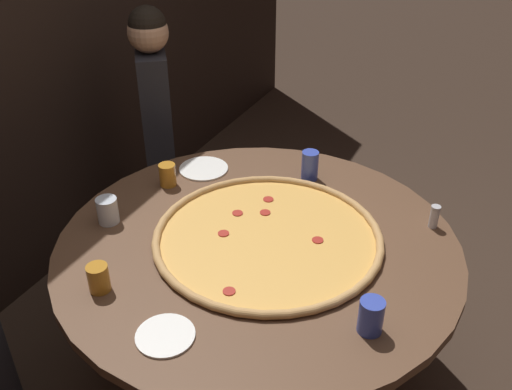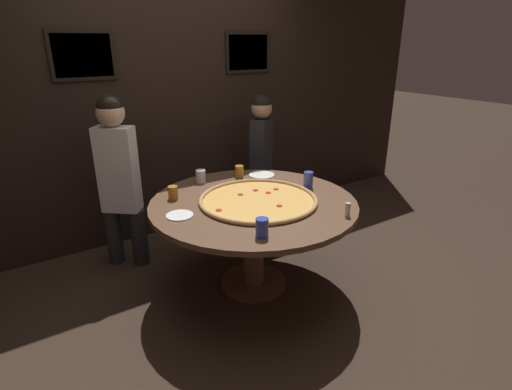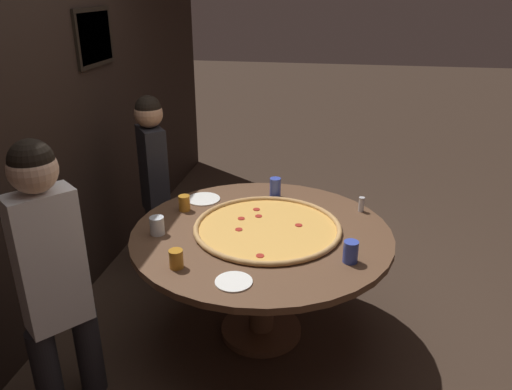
# 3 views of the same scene
# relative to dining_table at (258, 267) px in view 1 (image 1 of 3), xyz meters

# --- Properties ---
(ground_plane) EXTENTS (24.00, 24.00, 0.00)m
(ground_plane) POSITION_rel_dining_table_xyz_m (0.00, 0.00, -0.61)
(ground_plane) COLOR #38281E
(dining_table) EXTENTS (1.55, 1.55, 0.74)m
(dining_table) POSITION_rel_dining_table_xyz_m (0.00, 0.00, 0.00)
(dining_table) COLOR brown
(dining_table) RESTS_ON ground_plane
(giant_pizza) EXTENTS (0.89, 0.89, 0.03)m
(giant_pizza) POSITION_rel_dining_table_xyz_m (0.02, -0.03, 0.15)
(giant_pizza) COLOR #E5A84C
(giant_pizza) RESTS_ON dining_table
(drink_cup_far_left) EXTENTS (0.08, 0.08, 0.14)m
(drink_cup_far_left) POSITION_rel_dining_table_xyz_m (0.53, -0.01, 0.20)
(drink_cup_far_left) COLOR #384CB7
(drink_cup_far_left) RESTS_ON dining_table
(drink_cup_beside_pizza) EXTENTS (0.08, 0.08, 0.11)m
(drink_cup_beside_pizza) POSITION_rel_dining_table_xyz_m (-0.15, 0.60, 0.19)
(drink_cup_beside_pizza) COLOR silver
(drink_cup_beside_pizza) RESTS_ON dining_table
(drink_cup_by_shaker) EXTENTS (0.07, 0.07, 0.10)m
(drink_cup_by_shaker) POSITION_rel_dining_table_xyz_m (0.20, 0.54, 0.18)
(drink_cup_by_shaker) COLOR #BC7A23
(drink_cup_by_shaker) RESTS_ON dining_table
(drink_cup_centre_back) EXTENTS (0.08, 0.08, 0.12)m
(drink_cup_centre_back) POSITION_rel_dining_table_xyz_m (-0.27, -0.52, 0.19)
(drink_cup_centre_back) COLOR #384CB7
(drink_cup_centre_back) RESTS_ON dining_table
(drink_cup_near_left) EXTENTS (0.07, 0.07, 0.10)m
(drink_cup_near_left) POSITION_rel_dining_table_xyz_m (-0.49, 0.37, 0.18)
(drink_cup_near_left) COLOR #BC7A23
(drink_cup_near_left) RESTS_ON dining_table
(white_plate_left_side) EXTENTS (0.23, 0.23, 0.01)m
(white_plate_left_side) POSITION_rel_dining_table_xyz_m (0.39, 0.47, 0.14)
(white_plate_left_side) COLOR white
(white_plate_left_side) RESTS_ON dining_table
(white_plate_far_back) EXTENTS (0.19, 0.19, 0.01)m
(white_plate_far_back) POSITION_rel_dining_table_xyz_m (-0.58, 0.04, 0.14)
(white_plate_far_back) COLOR white
(white_plate_far_back) RESTS_ON dining_table
(condiment_shaker) EXTENTS (0.04, 0.04, 0.10)m
(condiment_shaker) POSITION_rel_dining_table_xyz_m (0.39, -0.59, 0.18)
(condiment_shaker) COLOR silver
(condiment_shaker) RESTS_ON dining_table
(diner_side_left) EXTENTS (0.35, 0.31, 1.37)m
(diner_side_left) POSITION_rel_dining_table_xyz_m (0.70, 0.94, 0.17)
(diner_side_left) COLOR #232328
(diner_side_left) RESTS_ON ground_plane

